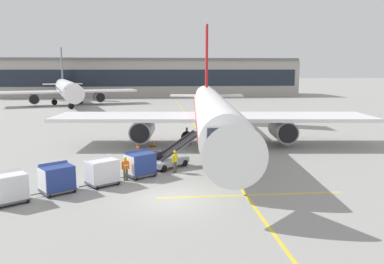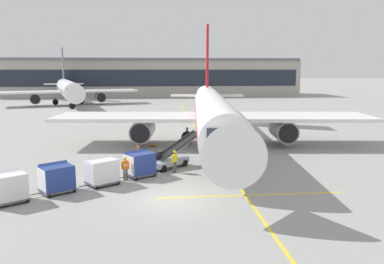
% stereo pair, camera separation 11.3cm
% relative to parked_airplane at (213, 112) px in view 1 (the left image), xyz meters
% --- Properties ---
extents(ground_plane, '(600.00, 600.00, 0.00)m').
position_rel_parked_airplane_xyz_m(ground_plane, '(-5.13, -17.05, -3.38)').
color(ground_plane, gray).
extents(parked_airplane, '(33.28, 42.52, 14.09)m').
position_rel_parked_airplane_xyz_m(parked_airplane, '(0.00, 0.00, 0.00)').
color(parked_airplane, white).
rests_on(parked_airplane, ground).
extents(belt_loader, '(4.86, 4.60, 2.64)m').
position_rel_parked_airplane_xyz_m(belt_loader, '(-4.87, -9.11, -2.57)').
color(belt_loader, '#A3A8B2').
rests_on(belt_loader, ground).
extents(baggage_cart_lead, '(2.70, 2.45, 1.91)m').
position_rel_parked_airplane_xyz_m(baggage_cart_lead, '(-7.23, -11.64, -2.39)').
color(baggage_cart_lead, '#515156').
rests_on(baggage_cart_lead, ground).
extents(baggage_cart_second, '(2.70, 2.45, 1.91)m').
position_rel_parked_airplane_xyz_m(baggage_cart_second, '(-9.74, -13.49, -2.39)').
color(baggage_cart_second, '#515156').
rests_on(baggage_cart_second, ground).
extents(baggage_cart_third, '(2.70, 2.45, 1.91)m').
position_rel_parked_airplane_xyz_m(baggage_cart_third, '(-12.41, -14.91, -2.39)').
color(baggage_cart_third, '#515156').
rests_on(baggage_cart_third, ground).
extents(baggage_cart_fourth, '(2.70, 2.45, 1.91)m').
position_rel_parked_airplane_xyz_m(baggage_cart_fourth, '(-14.79, -16.62, -2.39)').
color(baggage_cart_fourth, '#515156').
rests_on(baggage_cart_fourth, ground).
extents(ground_crew_by_loader, '(0.55, 0.34, 1.74)m').
position_rel_parked_airplane_xyz_m(ground_crew_by_loader, '(-8.20, -12.57, -2.39)').
color(ground_crew_by_loader, '#514C42').
rests_on(ground_crew_by_loader, ground).
extents(ground_crew_by_carts, '(0.42, 0.47, 1.74)m').
position_rel_parked_airplane_xyz_m(ground_crew_by_carts, '(-4.57, -10.84, -2.39)').
color(ground_crew_by_carts, '#514C42').
rests_on(ground_crew_by_carts, ground).
extents(safety_cone_engine_keepout, '(0.70, 0.70, 0.79)m').
position_rel_parked_airplane_xyz_m(safety_cone_engine_keepout, '(-7.76, -2.77, -3.00)').
color(safety_cone_engine_keepout, black).
rests_on(safety_cone_engine_keepout, ground).
extents(safety_cone_wingtip, '(0.57, 0.57, 0.65)m').
position_rel_parked_airplane_xyz_m(safety_cone_wingtip, '(-6.29, -0.53, -3.07)').
color(safety_cone_wingtip, black).
rests_on(safety_cone_wingtip, ground).
extents(apron_guidance_line_lead_in, '(0.20, 110.00, 0.01)m').
position_rel_parked_airplane_xyz_m(apron_guidance_line_lead_in, '(-0.44, -0.79, -3.38)').
color(apron_guidance_line_lead_in, yellow).
rests_on(apron_guidance_line_lead_in, ground).
extents(apron_guidance_line_stop_bar, '(12.00, 0.20, 0.01)m').
position_rel_parked_airplane_xyz_m(apron_guidance_line_stop_bar, '(-0.08, -16.68, -3.38)').
color(apron_guidance_line_stop_bar, yellow).
rests_on(apron_guidance_line_stop_bar, ground).
extents(terminal_building, '(91.42, 15.93, 10.96)m').
position_rel_parked_airplane_xyz_m(terminal_building, '(-9.45, 76.96, 2.04)').
color(terminal_building, '#A8A399').
rests_on(terminal_building, ground).
extents(distant_airplane, '(30.57, 39.05, 13.29)m').
position_rel_parked_airplane_xyz_m(distant_airplane, '(-25.14, 47.91, 0.04)').
color(distant_airplane, white).
rests_on(distant_airplane, ground).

